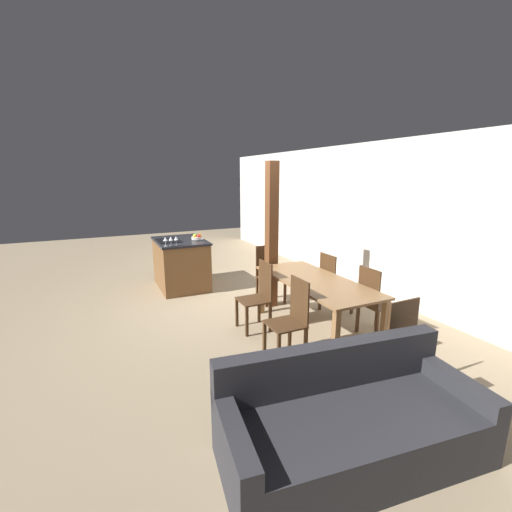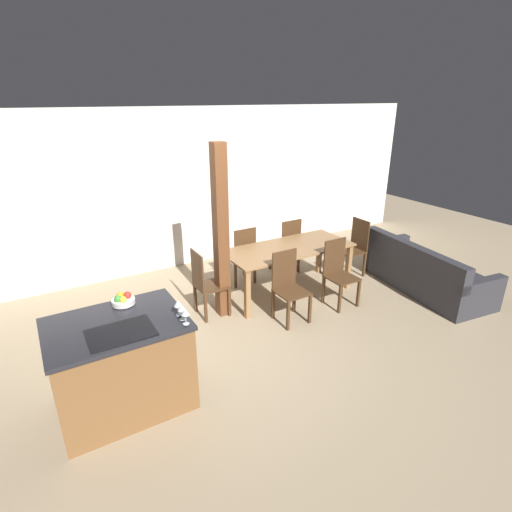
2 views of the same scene
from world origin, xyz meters
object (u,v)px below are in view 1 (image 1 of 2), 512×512
(wine_glass_middle, at_px, (171,239))
(dining_table, at_px, (315,287))
(wine_glass_near, at_px, (165,239))
(dining_chair_head_end, at_px, (269,273))
(kitchen_island, at_px, (181,263))
(dining_chair_near_right, at_px, (291,318))
(dining_chair_foot_end, at_px, (392,340))
(dining_chair_far_right, at_px, (374,301))
(timber_post, at_px, (272,236))
(couch, at_px, (350,424))
(dining_chair_near_left, at_px, (258,295))
(wine_glass_far, at_px, (176,238))
(dining_chair_far_left, at_px, (333,283))
(fruit_bowl, at_px, (197,237))

(wine_glass_middle, xyz_separation_m, dining_table, (2.22, 1.46, -0.41))
(wine_glass_near, bearing_deg, dining_chair_head_end, 60.93)
(kitchen_island, bearing_deg, dining_chair_near_right, 9.60)
(dining_chair_head_end, bearing_deg, kitchen_island, 130.14)
(dining_chair_foot_end, bearing_deg, dining_chair_far_right, -124.98)
(dining_table, relative_size, timber_post, 0.83)
(wine_glass_near, xyz_separation_m, couch, (4.13, 0.55, -0.80))
(dining_table, distance_m, dining_chair_foot_end, 1.37)
(dining_chair_foot_end, bearing_deg, kitchen_island, -73.97)
(dining_chair_near_left, xyz_separation_m, dining_chair_far_right, (0.88, 1.28, 0.00))
(dining_chair_far_right, bearing_deg, couch, 131.98)
(wine_glass_far, height_order, dining_chair_near_right, wine_glass_far)
(wine_glass_near, xyz_separation_m, dining_chair_far_left, (1.78, 2.19, -0.57))
(dining_chair_far_left, relative_size, timber_post, 0.41)
(kitchen_island, height_order, dining_chair_head_end, dining_chair_head_end)
(couch, bearing_deg, wine_glass_near, 105.11)
(dining_chair_foot_end, bearing_deg, couch, 29.21)
(wine_glass_near, relative_size, dining_chair_far_left, 0.16)
(wine_glass_middle, height_order, dining_chair_head_end, wine_glass_middle)
(timber_post, bearing_deg, dining_chair_foot_end, 1.64)
(fruit_bowl, distance_m, dining_chair_far_right, 3.44)
(dining_chair_near_right, height_order, dining_chair_far_right, same)
(dining_chair_near_right, distance_m, timber_post, 1.81)
(kitchen_island, bearing_deg, wine_glass_near, -34.23)
(dining_table, relative_size, dining_chair_far_right, 2.04)
(couch, height_order, timber_post, timber_post)
(fruit_bowl, relative_size, wine_glass_near, 1.43)
(wine_glass_middle, bearing_deg, dining_chair_near_right, 17.08)
(wine_glass_near, xyz_separation_m, timber_post, (1.08, 1.48, 0.11))
(dining_table, xyz_separation_m, timber_post, (-1.14, -0.07, 0.52))
(kitchen_island, xyz_separation_m, wine_glass_near, (0.54, -0.37, 0.59))
(fruit_bowl, height_order, timber_post, timber_post)
(dining_chair_far_right, bearing_deg, dining_chair_far_left, 0.00)
(wine_glass_near, distance_m, wine_glass_middle, 0.09)
(wine_glass_middle, relative_size, couch, 0.08)
(wine_glass_far, xyz_separation_m, dining_chair_far_right, (2.66, 2.01, -0.57))
(wine_glass_middle, bearing_deg, wine_glass_far, 90.00)
(wine_glass_far, distance_m, dining_chair_foot_end, 3.87)
(wine_glass_near, xyz_separation_m, dining_chair_head_end, (0.86, 1.55, -0.57))
(timber_post, bearing_deg, dining_chair_head_end, 161.94)
(kitchen_island, xyz_separation_m, fruit_bowl, (0.15, 0.31, 0.52))
(dining_chair_foot_end, relative_size, timber_post, 0.41)
(dining_chair_near_left, height_order, timber_post, timber_post)
(wine_glass_middle, bearing_deg, dining_table, 33.33)
(wine_glass_near, height_order, dining_chair_far_right, wine_glass_near)
(dining_chair_far_left, relative_size, dining_chair_foot_end, 1.00)
(wine_glass_middle, height_order, timber_post, timber_post)
(kitchen_island, xyz_separation_m, dining_chair_head_end, (1.40, 1.18, 0.02))
(wine_glass_near, xyz_separation_m, wine_glass_middle, (0.00, 0.09, 0.00))
(dining_chair_head_end, bearing_deg, wine_glass_near, 150.93)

